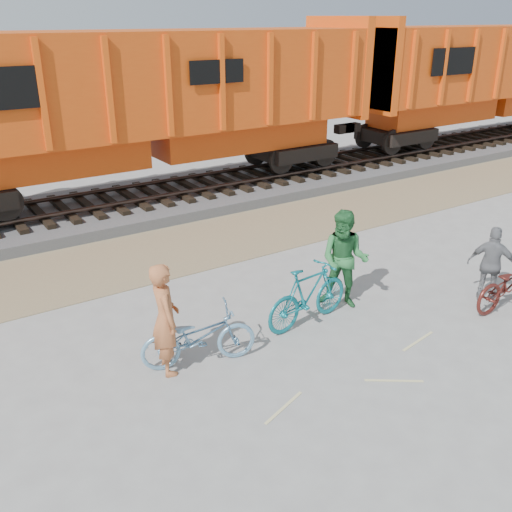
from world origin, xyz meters
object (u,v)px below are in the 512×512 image
object	(u,v)px
person_man	(344,260)
hopper_car_right	(488,74)
hopper_car_center	(145,102)
person_woman	(492,264)
bicycle_maroon	(511,283)
bicycle_teal	(308,295)
bicycle_blue	(198,337)
person_solo	(165,319)

from	to	relation	value
person_man	hopper_car_right	bearing A→B (deg)	81.04
hopper_car_center	person_woman	size ratio (longest dim) A/B	9.20
hopper_car_right	hopper_car_center	bearing A→B (deg)	180.00
hopper_car_center	bicycle_maroon	size ratio (longest dim) A/B	7.34
person_woman	hopper_car_center	bearing A→B (deg)	-15.10
hopper_car_center	bicycle_teal	distance (m)	8.42
bicycle_blue	bicycle_teal	distance (m)	2.26
bicycle_maroon	person_man	distance (m)	3.22
hopper_car_center	bicycle_blue	xyz separation A→B (m)	(-2.75, -8.12, -2.52)
bicycle_blue	person_man	bearing A→B (deg)	-69.43
hopper_car_right	person_woman	world-z (taller)	hopper_car_right
bicycle_maroon	person_man	world-z (taller)	person_man
hopper_car_center	hopper_car_right	xyz separation A→B (m)	(15.00, 0.00, 0.00)
hopper_car_center	bicycle_blue	world-z (taller)	hopper_car_center
bicycle_teal	bicycle_maroon	bearing A→B (deg)	-120.18
hopper_car_right	bicycle_maroon	size ratio (longest dim) A/B	7.34
person_solo	person_woman	world-z (taller)	person_solo
bicycle_teal	person_man	bearing A→B (deg)	-85.16
bicycle_blue	person_woman	bearing A→B (deg)	-85.19
hopper_car_center	bicycle_teal	world-z (taller)	hopper_car_center
person_man	person_woman	distance (m)	2.90
hopper_car_center	bicycle_blue	size ratio (longest dim) A/B	7.55
bicycle_blue	hopper_car_right	bearing A→B (deg)	-49.61
bicycle_blue	person_man	xyz separation A→B (m)	(3.26, 0.27, 0.47)
bicycle_blue	bicycle_maroon	size ratio (longest dim) A/B	0.97
bicycle_blue	person_solo	xyz separation A→B (m)	(-0.50, 0.10, 0.43)
hopper_car_center	bicycle_maroon	bearing A→B (deg)	-71.96
person_man	bicycle_maroon	bearing A→B (deg)	18.34
bicycle_maroon	person_man	bearing A→B (deg)	56.55
bicycle_maroon	bicycle_blue	bearing A→B (deg)	76.30
bicycle_maroon	person_solo	distance (m)	6.61
hopper_car_right	bicycle_maroon	xyz separation A→B (m)	(-11.86, -9.64, -2.51)
bicycle_teal	person_solo	world-z (taller)	person_solo
hopper_car_right	bicycle_teal	bearing A→B (deg)	-152.56
bicycle_maroon	person_solo	xyz separation A→B (m)	(-6.39, 1.63, 0.41)
person_solo	person_woman	xyz separation A→B (m)	(6.29, -1.23, -0.15)
bicycle_blue	bicycle_teal	size ratio (longest dim) A/B	0.98
hopper_car_right	bicycle_blue	world-z (taller)	hopper_car_right
hopper_car_right	bicycle_maroon	world-z (taller)	hopper_car_right
bicycle_teal	person_solo	bearing A→B (deg)	82.91
hopper_car_center	bicycle_maroon	xyz separation A→B (m)	(3.14, -9.64, -2.51)
hopper_car_right	person_woman	size ratio (longest dim) A/B	9.20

